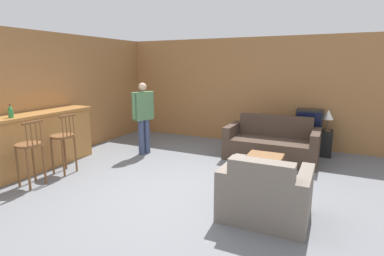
{
  "coord_description": "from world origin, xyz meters",
  "views": [
    {
      "loc": [
        2.14,
        -3.82,
        1.94
      ],
      "look_at": [
        -0.1,
        0.84,
        0.85
      ],
      "focal_mm": 28.0,
      "sensor_mm": 36.0,
      "label": 1
    }
  ],
  "objects_px": {
    "couch_far": "(272,144)",
    "armchair_near": "(265,195)",
    "bar_chair_near": "(30,150)",
    "table_lamp": "(328,116)",
    "bottle": "(11,112)",
    "person_by_window": "(143,114)",
    "tv_unit": "(308,141)",
    "tv": "(310,120)",
    "bar_chair_mid": "(63,141)",
    "coffee_table": "(262,162)"
  },
  "relations": [
    {
      "from": "tv_unit",
      "to": "bar_chair_near",
      "type": "bearing_deg",
      "value": -134.61
    },
    {
      "from": "bar_chair_near",
      "to": "tv",
      "type": "distance_m",
      "value": 5.53
    },
    {
      "from": "coffee_table",
      "to": "tv_unit",
      "type": "distance_m",
      "value": 2.09
    },
    {
      "from": "couch_far",
      "to": "bottle",
      "type": "relative_size",
      "value": 8.19
    },
    {
      "from": "couch_far",
      "to": "bottle",
      "type": "distance_m",
      "value": 4.93
    },
    {
      "from": "armchair_near",
      "to": "table_lamp",
      "type": "bearing_deg",
      "value": 79.9
    },
    {
      "from": "bar_chair_mid",
      "to": "tv_unit",
      "type": "relative_size",
      "value": 1.09
    },
    {
      "from": "bar_chair_near",
      "to": "bottle",
      "type": "relative_size",
      "value": 4.82
    },
    {
      "from": "couch_far",
      "to": "bottle",
      "type": "bearing_deg",
      "value": -141.2
    },
    {
      "from": "couch_far",
      "to": "tv_unit",
      "type": "distance_m",
      "value": 1.01
    },
    {
      "from": "bottle",
      "to": "bar_chair_mid",
      "type": "bearing_deg",
      "value": 44.96
    },
    {
      "from": "couch_far",
      "to": "table_lamp",
      "type": "bearing_deg",
      "value": 37.47
    },
    {
      "from": "bar_chair_mid",
      "to": "table_lamp",
      "type": "xyz_separation_m",
      "value": [
        4.25,
        3.27,
        0.28
      ]
    },
    {
      "from": "bar_chair_mid",
      "to": "couch_far",
      "type": "distance_m",
      "value": 4.09
    },
    {
      "from": "tv_unit",
      "to": "couch_far",
      "type": "bearing_deg",
      "value": -129.8
    },
    {
      "from": "bottle",
      "to": "person_by_window",
      "type": "xyz_separation_m",
      "value": [
        1.16,
        2.18,
        -0.29
      ]
    },
    {
      "from": "tv",
      "to": "person_by_window",
      "type": "relative_size",
      "value": 0.35
    },
    {
      "from": "bar_chair_near",
      "to": "table_lamp",
      "type": "distance_m",
      "value": 5.8
    },
    {
      "from": "bottle",
      "to": "table_lamp",
      "type": "height_order",
      "value": "bottle"
    },
    {
      "from": "bar_chair_near",
      "to": "coffee_table",
      "type": "bearing_deg",
      "value": 30.19
    },
    {
      "from": "armchair_near",
      "to": "bottle",
      "type": "distance_m",
      "value": 4.31
    },
    {
      "from": "bar_chair_mid",
      "to": "table_lamp",
      "type": "bearing_deg",
      "value": 37.6
    },
    {
      "from": "bar_chair_mid",
      "to": "tv",
      "type": "distance_m",
      "value": 5.08
    },
    {
      "from": "bottle",
      "to": "person_by_window",
      "type": "relative_size",
      "value": 0.14
    },
    {
      "from": "armchair_near",
      "to": "tv",
      "type": "bearing_deg",
      "value": 86.06
    },
    {
      "from": "coffee_table",
      "to": "bottle",
      "type": "distance_m",
      "value": 4.35
    },
    {
      "from": "tv",
      "to": "bar_chair_mid",
      "type": "bearing_deg",
      "value": -139.9
    },
    {
      "from": "couch_far",
      "to": "person_by_window",
      "type": "distance_m",
      "value": 2.82
    },
    {
      "from": "couch_far",
      "to": "armchair_near",
      "type": "relative_size",
      "value": 1.71
    },
    {
      "from": "bottle",
      "to": "armchair_near",
      "type": "bearing_deg",
      "value": 6.3
    },
    {
      "from": "tv",
      "to": "table_lamp",
      "type": "xyz_separation_m",
      "value": [
        0.37,
        0.0,
        0.11
      ]
    },
    {
      "from": "table_lamp",
      "to": "tv",
      "type": "bearing_deg",
      "value": -179.54
    },
    {
      "from": "coffee_table",
      "to": "bottle",
      "type": "relative_size",
      "value": 4.26
    },
    {
      "from": "bar_chair_near",
      "to": "tv_unit",
      "type": "height_order",
      "value": "bar_chair_near"
    },
    {
      "from": "bar_chair_mid",
      "to": "coffee_table",
      "type": "xyz_separation_m",
      "value": [
        3.31,
        1.26,
        -0.29
      ]
    },
    {
      "from": "tv_unit",
      "to": "tv",
      "type": "xyz_separation_m",
      "value": [
        0.0,
        -0.0,
        0.49
      ]
    },
    {
      "from": "bottle",
      "to": "table_lamp",
      "type": "xyz_separation_m",
      "value": [
        4.79,
        3.82,
        -0.3
      ]
    },
    {
      "from": "coffee_table",
      "to": "person_by_window",
      "type": "relative_size",
      "value": 0.61
    },
    {
      "from": "bar_chair_mid",
      "to": "armchair_near",
      "type": "distance_m",
      "value": 3.66
    },
    {
      "from": "couch_far",
      "to": "armchair_near",
      "type": "distance_m",
      "value": 2.61
    },
    {
      "from": "tv_unit",
      "to": "bottle",
      "type": "xyz_separation_m",
      "value": [
        -4.43,
        -3.82,
        0.9
      ]
    },
    {
      "from": "person_by_window",
      "to": "couch_far",
      "type": "bearing_deg",
      "value": 18.12
    },
    {
      "from": "person_by_window",
      "to": "armchair_near",
      "type": "bearing_deg",
      "value": -29.49
    },
    {
      "from": "tv_unit",
      "to": "table_lamp",
      "type": "xyz_separation_m",
      "value": [
        0.37,
        0.0,
        0.61
      ]
    },
    {
      "from": "bar_chair_near",
      "to": "table_lamp",
      "type": "relative_size",
      "value": 2.34
    },
    {
      "from": "tv_unit",
      "to": "bottle",
      "type": "relative_size",
      "value": 4.41
    },
    {
      "from": "bar_chair_near",
      "to": "person_by_window",
      "type": "bearing_deg",
      "value": 75.09
    },
    {
      "from": "bar_chair_mid",
      "to": "coffee_table",
      "type": "height_order",
      "value": "bar_chair_mid"
    },
    {
      "from": "bar_chair_near",
      "to": "bar_chair_mid",
      "type": "xyz_separation_m",
      "value": [
        0.0,
        0.66,
        0.0
      ]
    },
    {
      "from": "bar_chair_mid",
      "to": "couch_far",
      "type": "relative_size",
      "value": 0.59
    }
  ]
}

